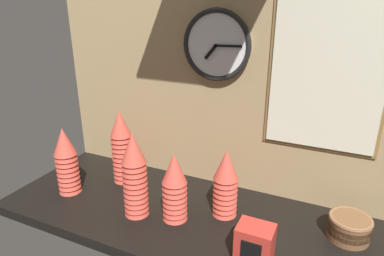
% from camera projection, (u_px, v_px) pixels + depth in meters
% --- Properties ---
extents(ground_plane, '(1.60, 0.56, 0.04)m').
position_uv_depth(ground_plane, '(209.00, 222.00, 1.26)').
color(ground_plane, black).
extents(wall_tiled_back, '(1.60, 0.03, 1.05)m').
position_uv_depth(wall_tiled_back, '(239.00, 62.00, 1.29)').
color(wall_tiled_back, tan).
rests_on(wall_tiled_back, ground_plane).
extents(cup_stack_center_left, '(0.09, 0.09, 0.32)m').
position_uv_depth(cup_stack_center_left, '(135.00, 175.00, 1.22)').
color(cup_stack_center_left, '#DB4C3D').
rests_on(cup_stack_center_left, ground_plane).
extents(cup_stack_far_left, '(0.09, 0.09, 0.28)m').
position_uv_depth(cup_stack_far_left, '(66.00, 161.00, 1.37)').
color(cup_stack_far_left, '#DB4C3D').
rests_on(cup_stack_far_left, ground_plane).
extents(cup_stack_left, '(0.09, 0.09, 0.32)m').
position_uv_depth(cup_stack_left, '(122.00, 147.00, 1.45)').
color(cup_stack_left, '#DB4C3D').
rests_on(cup_stack_left, ground_plane).
extents(cup_stack_center, '(0.09, 0.09, 0.26)m').
position_uv_depth(cup_stack_center, '(175.00, 187.00, 1.20)').
color(cup_stack_center, '#DB4C3D').
rests_on(cup_stack_center, ground_plane).
extents(cup_stack_center_right, '(0.09, 0.09, 0.26)m').
position_uv_depth(cup_stack_center_right, '(226.00, 183.00, 1.23)').
color(cup_stack_center_right, '#DB4C3D').
rests_on(cup_stack_center_right, ground_plane).
extents(bowl_stack_far_right, '(0.14, 0.14, 0.08)m').
position_uv_depth(bowl_stack_far_right, '(349.00, 227.00, 1.13)').
color(bowl_stack_far_right, brown).
rests_on(bowl_stack_far_right, ground_plane).
extents(wall_clock, '(0.27, 0.03, 0.27)m').
position_uv_depth(wall_clock, '(217.00, 45.00, 1.27)').
color(wall_clock, white).
extents(menu_board, '(0.39, 0.01, 0.59)m').
position_uv_depth(menu_board, '(328.00, 70.00, 1.14)').
color(menu_board, olive).
extents(napkin_dispenser, '(0.11, 0.09, 0.12)m').
position_uv_depth(napkin_dispenser, '(255.00, 243.00, 1.03)').
color(napkin_dispenser, red).
rests_on(napkin_dispenser, ground_plane).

